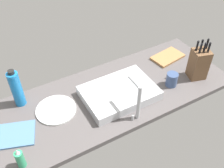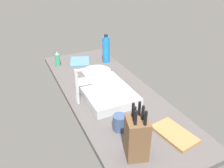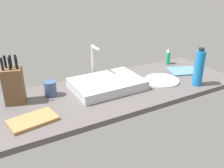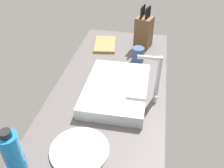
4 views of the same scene
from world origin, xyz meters
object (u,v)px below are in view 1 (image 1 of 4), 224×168
object	(u,v)px
sink_basin	(119,93)
soap_bottle	(20,159)
dinner_plate	(56,110)
faucet	(138,99)
dish_towel	(14,135)
water_bottle	(17,89)
cutting_board	(168,57)
knife_block	(199,63)
coffee_mug	(172,79)

from	to	relation	value
sink_basin	soap_bottle	size ratio (longest dim) A/B	3.44
soap_bottle	dinner_plate	xyz separation A→B (cm)	(-28.76, -27.53, -5.34)
sink_basin	soap_bottle	bearing A→B (deg)	15.08
faucet	dish_towel	distance (cm)	73.87
sink_basin	water_bottle	world-z (taller)	water_bottle
faucet	soap_bottle	world-z (taller)	faucet
dinner_plate	dish_towel	bearing A→B (deg)	12.86
sink_basin	dinner_plate	xyz separation A→B (cm)	(40.87, -8.77, -2.57)
soap_bottle	dish_towel	size ratio (longest dim) A/B	0.58
cutting_board	water_bottle	distance (cm)	113.95
knife_block	cutting_board	bearing A→B (deg)	-66.02
soap_bottle	dinner_plate	distance (cm)	40.17
faucet	soap_bottle	bearing A→B (deg)	-1.06
dish_towel	knife_block	bearing A→B (deg)	174.62
cutting_board	soap_bottle	world-z (taller)	soap_bottle
coffee_mug	soap_bottle	bearing A→B (deg)	5.73
dish_towel	sink_basin	bearing A→B (deg)	178.01
dinner_plate	soap_bottle	bearing A→B (deg)	43.75
cutting_board	soap_bottle	xyz separation A→B (cm)	(124.45, 36.56, 5.04)
cutting_board	dinner_plate	size ratio (longest dim) A/B	0.98
knife_block	soap_bottle	bearing A→B (deg)	20.76
knife_block	soap_bottle	xyz separation A→B (cm)	(127.96, 9.17, -5.61)
knife_block	soap_bottle	size ratio (longest dim) A/B	2.16
faucet	knife_block	bearing A→B (deg)	-169.80
water_bottle	dinner_plate	distance (cm)	27.25
water_bottle	dinner_plate	world-z (taller)	water_bottle
faucet	sink_basin	bearing A→B (deg)	-89.64
soap_bottle	dish_towel	xyz separation A→B (cm)	(-0.83, -21.15, -5.34)
soap_bottle	water_bottle	distance (cm)	46.60
soap_bottle	dish_towel	world-z (taller)	soap_bottle
dish_towel	cutting_board	bearing A→B (deg)	-172.90
water_bottle	dish_towel	bearing A→B (deg)	65.76
sink_basin	coffee_mug	xyz separation A→B (cm)	(-37.05, 8.07, 1.70)
dinner_plate	water_bottle	bearing A→B (deg)	-44.65
knife_block	coffee_mug	world-z (taller)	knife_block
knife_block	dish_towel	xyz separation A→B (cm)	(127.14, -11.98, -10.95)
dinner_plate	coffee_mug	world-z (taller)	coffee_mug
faucet	dish_towel	world-z (taller)	faucet
faucet	water_bottle	xyz separation A→B (cm)	(58.34, -45.96, -2.06)
soap_bottle	dinner_plate	world-z (taller)	soap_bottle
sink_basin	coffee_mug	bearing A→B (deg)	167.72
sink_basin	cutting_board	bearing A→B (deg)	-162.02
water_bottle	dish_towel	distance (cm)	28.51
soap_bottle	water_bottle	size ratio (longest dim) A/B	0.51
sink_basin	coffee_mug	size ratio (longest dim) A/B	4.83
coffee_mug	faucet	bearing A→B (deg)	18.00
soap_bottle	water_bottle	xyz separation A→B (cm)	(-11.41, -44.66, 6.83)
faucet	water_bottle	world-z (taller)	water_bottle
dinner_plate	dish_towel	xyz separation A→B (cm)	(27.93, 6.38, 0.00)
knife_block	water_bottle	distance (cm)	121.84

